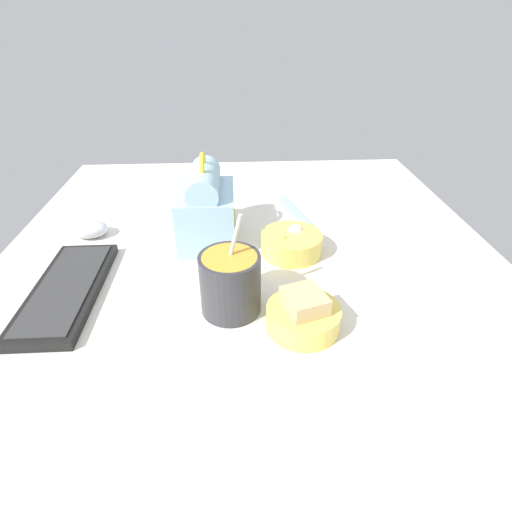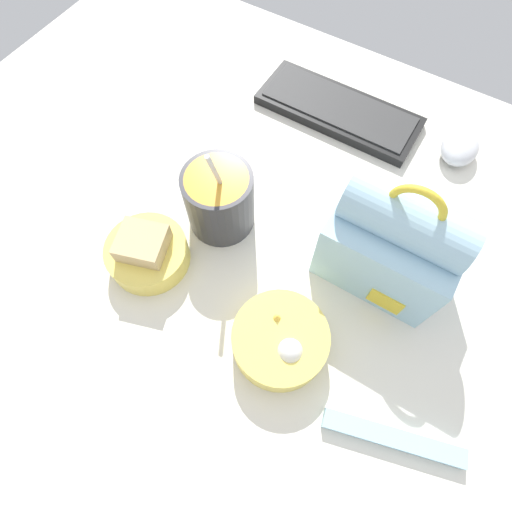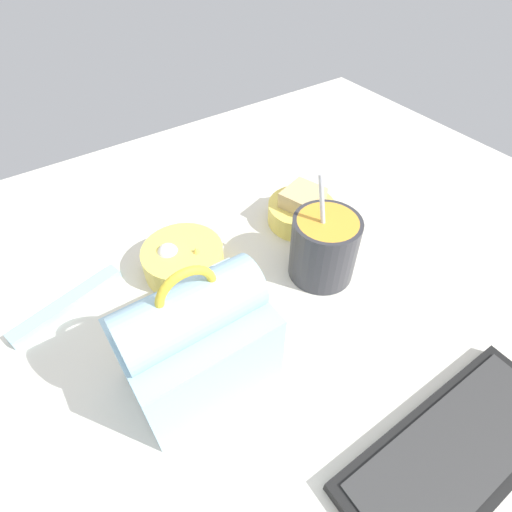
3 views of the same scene
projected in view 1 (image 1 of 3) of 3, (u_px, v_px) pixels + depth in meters
The scene contains 8 objects.
desk_surface at pixel (252, 281), 81.06cm from camera, with size 140.00×110.00×2.00cm.
keyboard at pixel (67, 290), 75.17cm from camera, with size 30.49×11.79×2.10cm.
lunch_bag at pixel (206, 208), 89.14cm from camera, with size 17.56×12.69×20.69cm.
soup_cup at pixel (230, 283), 69.02cm from camera, with size 10.66×10.66×18.51cm.
bento_bowl_sandwich at pixel (303, 315), 66.59cm from camera, with size 12.47×12.47×7.04cm.
bento_bowl_snacks at pixel (291, 243), 87.00cm from camera, with size 13.30×13.30×5.89cm.
computer_mouse at pixel (89, 229), 93.66cm from camera, with size 6.32×8.40×3.82cm.
chopstick_case at pixel (293, 212), 103.80cm from camera, with size 18.19×7.19×1.60cm.
Camera 1 is at (-65.93, 2.91, 48.35)cm, focal length 28.00 mm.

